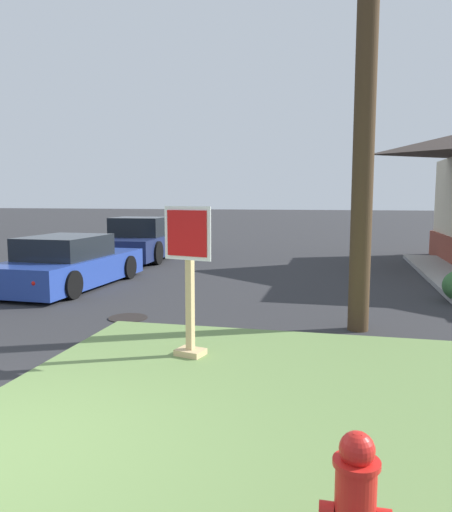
{
  "coord_description": "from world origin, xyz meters",
  "views": [
    {
      "loc": [
        2.89,
        -3.26,
        2.18
      ],
      "look_at": [
        1.16,
        4.37,
        1.24
      ],
      "focal_mm": 34.62,
      "sensor_mm": 36.0,
      "label": 1
    }
  ],
  "objects_px": {
    "pickup_truck_navy": "(146,241)",
    "manhole_cover": "(128,318)",
    "parked_sedan_blue": "(69,264)",
    "stop_sign": "(189,286)",
    "utility_pole": "(368,24)"
  },
  "relations": [
    {
      "from": "manhole_cover",
      "to": "parked_sedan_blue",
      "type": "relative_size",
      "value": 0.16
    },
    {
      "from": "parked_sedan_blue",
      "to": "pickup_truck_navy",
      "type": "distance_m",
      "value": 5.7
    },
    {
      "from": "pickup_truck_navy",
      "to": "manhole_cover",
      "type": "bearing_deg",
      "value": -70.24
    },
    {
      "from": "stop_sign",
      "to": "manhole_cover",
      "type": "height_order",
      "value": "stop_sign"
    },
    {
      "from": "stop_sign",
      "to": "utility_pole",
      "type": "xyz_separation_m",
      "value": [
        2.24,
        2.1,
        3.78
      ]
    },
    {
      "from": "parked_sedan_blue",
      "to": "stop_sign",
      "type": "bearing_deg",
      "value": -46.03
    },
    {
      "from": "manhole_cover",
      "to": "parked_sedan_blue",
      "type": "distance_m",
      "value": 3.81
    },
    {
      "from": "stop_sign",
      "to": "parked_sedan_blue",
      "type": "height_order",
      "value": "stop_sign"
    },
    {
      "from": "stop_sign",
      "to": "parked_sedan_blue",
      "type": "relative_size",
      "value": 0.44
    },
    {
      "from": "parked_sedan_blue",
      "to": "pickup_truck_navy",
      "type": "height_order",
      "value": "pickup_truck_navy"
    },
    {
      "from": "pickup_truck_navy",
      "to": "utility_pole",
      "type": "height_order",
      "value": "utility_pole"
    },
    {
      "from": "stop_sign",
      "to": "utility_pole",
      "type": "bearing_deg",
      "value": 43.16
    },
    {
      "from": "utility_pole",
      "to": "manhole_cover",
      "type": "bearing_deg",
      "value": -178.38
    },
    {
      "from": "pickup_truck_navy",
      "to": "stop_sign",
      "type": "bearing_deg",
      "value": -65.22
    },
    {
      "from": "manhole_cover",
      "to": "utility_pole",
      "type": "distance_m",
      "value": 6.25
    }
  ]
}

